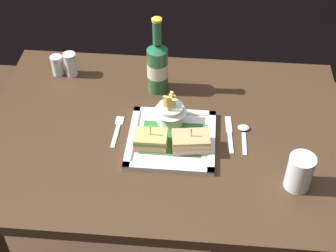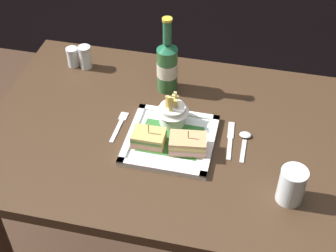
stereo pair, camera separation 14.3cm
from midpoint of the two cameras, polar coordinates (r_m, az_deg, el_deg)
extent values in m
cube|color=#3F2A1B|center=(1.48, 2.47, -1.17)|extent=(1.08, 0.76, 0.04)
cylinder|color=#4A2110|center=(2.05, -9.10, -0.74)|extent=(0.07, 0.07, 0.70)
cylinder|color=#3E2212|center=(1.97, 17.39, -4.88)|extent=(0.07, 0.07, 0.70)
cube|color=white|center=(1.44, 3.14, -1.77)|extent=(0.25, 0.25, 0.01)
cube|color=#2E6C2E|center=(1.43, 3.15, -1.61)|extent=(0.18, 0.14, 0.00)
cube|color=white|center=(1.35, 2.25, -4.92)|extent=(0.25, 0.02, 0.01)
cube|color=white|center=(1.51, 3.95, 1.46)|extent=(0.25, 0.02, 0.01)
cube|color=silver|center=(1.45, -1.37, -0.83)|extent=(0.02, 0.25, 0.01)
cube|color=white|center=(1.42, 7.75, -2.26)|extent=(0.02, 0.25, 0.01)
cube|color=tan|center=(1.41, 0.66, -2.03)|extent=(0.09, 0.07, 0.01)
cube|color=pink|center=(1.41, 0.67, -1.80)|extent=(0.09, 0.07, 0.01)
cube|color=tan|center=(1.40, 0.67, -1.55)|extent=(0.09, 0.07, 0.01)
cube|color=#54833C|center=(1.40, 0.67, -1.31)|extent=(0.09, 0.07, 0.01)
cube|color=tan|center=(1.39, 0.67, -1.07)|extent=(0.09, 0.07, 0.01)
cylinder|color=tan|center=(1.39, 0.67, -1.06)|extent=(0.00, 0.00, 0.07)
cube|color=tan|center=(1.40, 5.19, -2.75)|extent=(0.11, 0.08, 0.01)
cube|color=pink|center=(1.40, 5.22, -2.48)|extent=(0.11, 0.08, 0.01)
cube|color=tan|center=(1.39, 5.24, -2.20)|extent=(0.11, 0.08, 0.01)
cube|color=#E9C870|center=(1.38, 5.27, -1.92)|extent=(0.11, 0.08, 0.01)
cube|color=tan|center=(1.37, 5.29, -1.64)|extent=(0.11, 0.08, 0.01)
cylinder|color=tan|center=(1.38, 5.28, -1.78)|extent=(0.00, 0.00, 0.07)
cylinder|color=white|center=(1.46, 3.32, 1.17)|extent=(0.08, 0.08, 0.06)
cone|color=white|center=(1.44, 3.36, 2.02)|extent=(0.10, 0.10, 0.03)
cube|color=#E0C46E|center=(1.43, 3.23, 1.96)|extent=(0.02, 0.01, 0.06)
cube|color=#D9C05E|center=(1.42, 3.15, 1.97)|extent=(0.02, 0.01, 0.08)
cube|color=#ECCC84|center=(1.46, 3.61, 2.65)|extent=(0.02, 0.01, 0.06)
cube|color=#F2D07F|center=(1.45, 3.37, 2.31)|extent=(0.01, 0.01, 0.06)
cube|color=#F3D77C|center=(1.46, 3.42, 2.83)|extent=(0.02, 0.01, 0.06)
cube|color=#E3C362|center=(1.44, 3.73, 2.19)|extent=(0.01, 0.03, 0.06)
cube|color=#E2B360|center=(1.44, 2.68, 2.20)|extent=(0.01, 0.02, 0.07)
cube|color=#EBCD72|center=(1.45, 3.36, 2.53)|extent=(0.01, 0.01, 0.06)
cube|color=#E6C674|center=(1.44, 3.78, 1.97)|extent=(0.01, 0.01, 0.05)
cylinder|color=#2D5D2F|center=(1.58, 2.52, 6.41)|extent=(0.07, 0.07, 0.15)
cone|color=#1D623F|center=(1.53, 2.62, 9.04)|extent=(0.07, 0.07, 0.02)
cylinder|color=#22603D|center=(1.50, 2.68, 10.65)|extent=(0.03, 0.03, 0.08)
cylinder|color=gold|center=(1.48, 2.73, 12.06)|extent=(0.03, 0.03, 0.01)
cylinder|color=beige|center=(1.57, 2.52, 6.50)|extent=(0.07, 0.07, 0.05)
cylinder|color=silver|center=(1.31, 17.13, -6.72)|extent=(0.07, 0.07, 0.10)
cylinder|color=silver|center=(1.33, 16.92, -7.39)|extent=(0.06, 0.06, 0.06)
cube|color=silver|center=(1.47, -3.21, -0.70)|extent=(0.01, 0.10, 0.00)
cube|color=silver|center=(1.52, -2.49, 1.00)|extent=(0.02, 0.04, 0.00)
cube|color=silver|center=(1.43, 9.92, -2.76)|extent=(0.02, 0.09, 0.00)
cube|color=silver|center=(1.49, 9.99, -0.62)|extent=(0.02, 0.07, 0.00)
cube|color=silver|center=(1.44, 11.48, -2.99)|extent=(0.01, 0.09, 0.00)
ellipsoid|color=silver|center=(1.48, 11.66, -1.14)|extent=(0.04, 0.03, 0.01)
cylinder|color=silver|center=(1.72, -8.58, 7.64)|extent=(0.04, 0.04, 0.06)
cylinder|color=white|center=(1.73, -8.54, 7.32)|extent=(0.03, 0.03, 0.03)
cylinder|color=silver|center=(1.71, -8.70, 8.58)|extent=(0.04, 0.04, 0.01)
cylinder|color=silver|center=(1.71, -7.14, 7.65)|extent=(0.04, 0.04, 0.07)
cylinder|color=#393125|center=(1.71, -7.10, 7.25)|extent=(0.04, 0.04, 0.04)
cylinder|color=silver|center=(1.68, -7.26, 8.79)|extent=(0.04, 0.04, 0.01)
camera|label=1|loc=(0.07, -87.13, 2.67)|focal=52.92mm
camera|label=2|loc=(0.07, 92.87, -2.67)|focal=52.92mm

